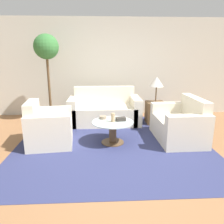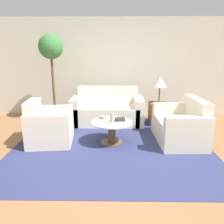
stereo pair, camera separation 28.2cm
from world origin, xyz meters
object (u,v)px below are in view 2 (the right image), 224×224
Objects in this scene: table_lamp at (160,83)px; potted_plant at (52,61)px; sofa_main at (108,111)px; loveseat at (182,127)px; armchair at (48,128)px; coffee_table at (112,129)px; vase at (112,117)px; book_stack at (120,119)px; bowl at (103,117)px.

potted_plant is at bearing 174.52° from table_lamp.
loveseat is at bearing -38.83° from sofa_main.
armchair is at bearing -130.16° from sofa_main.
coffee_table is 0.37× the size of potted_plant.
armchair is 2.60m from loveseat.
vase is (1.24, -0.02, 0.22)m from armchair.
sofa_main is 1.44m from table_lamp.
armchair is at bearing 171.92° from book_stack.
book_stack is at bearing -88.18° from loveseat.
table_lamp is (1.24, -0.12, 0.72)m from sofa_main.
armchair is 4.67× the size of book_stack.
potted_plant is at bearing 3.47° from armchair.
book_stack is at bearing -77.39° from sofa_main.
book_stack is at bearing -94.53° from armchair.
table_lamp is 1.71m from vase.
armchair is 1.17× the size of coffee_table.
sofa_main is 2.17× the size of coffee_table.
potted_plant reaches higher than sofa_main.
loveseat reaches higher than bowl.
table_lamp is 3.08× the size of book_stack.
book_stack reaches higher than coffee_table.
loveseat is 2.01× the size of table_lamp.
book_stack is (1.63, -1.40, -1.04)m from potted_plant.
coffee_table is (0.13, -1.32, -0.01)m from sofa_main.
table_lamp is 0.29× the size of potted_plant.
potted_plant is (-0.24, 1.44, 1.21)m from armchair.
bowl is (-0.05, -1.12, 0.17)m from sofa_main.
table_lamp is at bearing -5.48° from potted_plant.
potted_plant is at bearing 135.58° from coffee_table.
sofa_main is at bearing -130.22° from loveseat.
sofa_main is 1.35m from vase.
table_lamp is at bearing 47.35° from vase.
book_stack is (1.39, 0.04, 0.17)m from armchair.
table_lamp reaches higher than loveseat.
loveseat is at bearing 4.79° from coffee_table.
table_lamp is at bearing -168.09° from loveseat.
coffee_table is 1.29× the size of table_lamp.
sofa_main is 0.81× the size of potted_plant.
loveseat is (2.60, 0.11, -0.00)m from armchair.
armchair is 5.52× the size of vase.
coffee_table is 2.40m from potted_plant.
table_lamp is 2.64m from potted_plant.
armchair reaches higher than vase.
armchair reaches higher than coffee_table.
sofa_main reaches higher than bowl.
sofa_main is 1.82m from potted_plant.
coffee_table is 0.25m from book_stack.
armchair is 1.25m from vase.
loveseat is 6.19× the size of book_stack.
table_lamp reaches higher than armchair.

